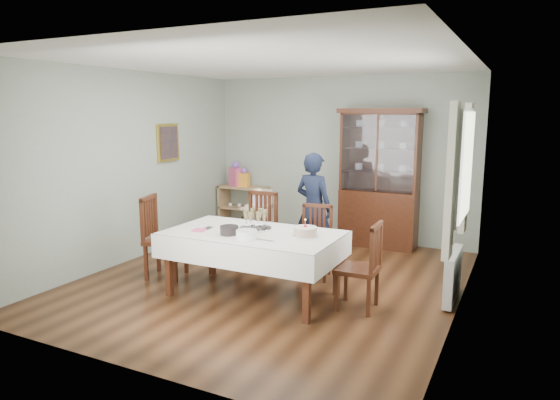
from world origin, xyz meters
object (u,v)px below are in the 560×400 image
Objects in this scene: high_chair at (259,228)px; chair_end_right at (359,283)px; birthday_cake at (305,232)px; gift_bag_orange at (244,178)px; dining_table at (253,264)px; chair_far_left at (257,245)px; gift_bag_pink at (236,175)px; sideboard at (244,208)px; china_cabinet at (379,176)px; chair_far_right at (314,256)px; champagne_tray at (255,223)px; woman at (314,208)px; chair_end_left at (165,253)px.

chair_end_right is at bearing -34.51° from high_chair.
gift_bag_orange is at bearing 131.14° from birthday_cake.
dining_table is at bearing -57.80° from gift_bag_orange.
gift_bag_orange is at bearing 123.67° from chair_far_left.
gift_bag_pink is at bearing 133.14° from birthday_cake.
sideboard is 0.94× the size of chair_end_right.
china_cabinet is (0.70, 2.81, 0.74)m from dining_table.
chair_end_right is 2.81× the size of gift_bag_orange.
gift_bag_orange is at bearing -33.91° from sideboard.
chair_far_right is 1.06m from champagne_tray.
chair_end_right is 0.61× the size of woman.
chair_end_right is (0.53, -2.64, -0.84)m from china_cabinet.
gift_bag_orange reaches higher than high_chair.
woman reaches higher than gift_bag_orange.
gift_bag_orange reaches higher than birthday_cake.
birthday_cake reaches higher than dining_table.
sideboard is at bearing 124.00° from chair_far_left.
chair_end_right is 1.85m from woman.
champagne_tray is (0.76, -1.46, 0.44)m from high_chair.
gift_bag_pink is at bearing 124.67° from dining_table.
chair_end_left reaches higher than high_chair.
chair_end_right is at bearing -41.45° from gift_bag_orange.
woman reaches higher than champagne_tray.
gift_bag_pink is at bearing -19.47° from woman.
sideboard is 2.35× the size of champagne_tray.
gift_bag_pink is at bearing -131.72° from chair_end_right.
china_cabinet is at bearing 88.50° from birthday_cake.
china_cabinet is 2.60m from sideboard.
gift_bag_orange is at bearing -21.78° from woman.
sideboard is at bearing -7.83° from chair_end_left.
chair_end_left is 2.13m from woman.
dining_table is 0.47m from champagne_tray.
dining_table is 0.76m from birthday_cake.
dining_table is 2.23× the size of sideboard.
sideboard is (-1.80, 2.83, 0.02)m from dining_table.
chair_far_left is at bearing -51.58° from gift_bag_pink.
chair_far_right is at bearing -134.22° from chair_end_right.
chair_far_left is 0.66× the size of woman.
chair_end_left is 2.87m from gift_bag_pink.
chair_far_right is 1.05m from birthday_cake.
gift_bag_orange is (-1.73, 2.68, 0.12)m from champagne_tray.
gift_bag_pink reaches higher than champagne_tray.
dining_table is 1.28× the size of woman.
chair_end_left reaches higher than champagne_tray.
sideboard is at bearing 146.09° from gift_bag_orange.
birthday_cake is (2.43, -2.77, 0.41)m from sideboard.
chair_end_left is at bearing -81.59° from gift_bag_orange.
high_chair is (-2.02, 1.43, 0.10)m from chair_end_right.
chair_end_left is at bearing -110.00° from high_chair.
champagne_tray reaches higher than chair_far_right.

